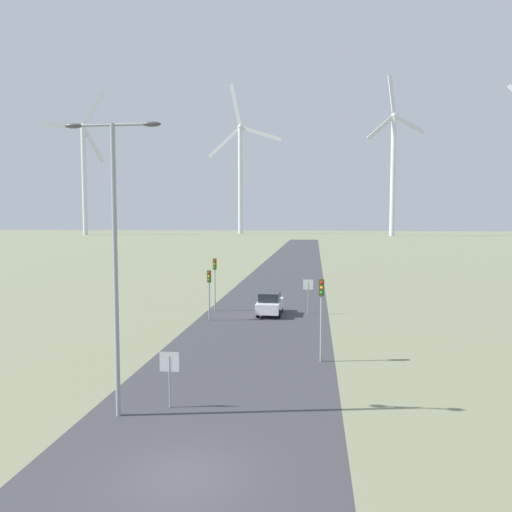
# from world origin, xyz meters

# --- Properties ---
(ground_plane) EXTENTS (600.00, 600.00, 0.00)m
(ground_plane) POSITION_xyz_m (0.00, 0.00, 0.00)
(ground_plane) COLOR #757A5B
(road_surface) EXTENTS (10.00, 240.00, 0.01)m
(road_surface) POSITION_xyz_m (0.00, 48.00, 0.00)
(road_surface) COLOR #38383D
(road_surface) RESTS_ON ground
(streetlamp) EXTENTS (3.75, 0.32, 11.28)m
(streetlamp) POSITION_xyz_m (-3.70, 4.22, 7.00)
(streetlamp) COLOR #93999E
(streetlamp) RESTS_ON ground
(stop_sign_near) EXTENTS (0.81, 0.07, 2.30)m
(stop_sign_near) POSITION_xyz_m (-1.94, 5.27, 1.60)
(stop_sign_near) COLOR #93999E
(stop_sign_near) RESTS_ON ground
(stop_sign_far) EXTENTS (0.81, 0.07, 2.81)m
(stop_sign_far) POSITION_xyz_m (3.37, 25.84, 1.97)
(stop_sign_far) COLOR #93999E
(stop_sign_far) RESTS_ON ground
(traffic_light_post_near_left) EXTENTS (0.28, 0.34, 3.80)m
(traffic_light_post_near_left) POSITION_xyz_m (-4.00, 22.55, 2.79)
(traffic_light_post_near_left) COLOR #93999E
(traffic_light_post_near_left) RESTS_ON ground
(traffic_light_post_near_right) EXTENTS (0.28, 0.33, 4.48)m
(traffic_light_post_near_right) POSITION_xyz_m (4.25, 12.58, 3.26)
(traffic_light_post_near_right) COLOR #93999E
(traffic_light_post_near_right) RESTS_ON ground
(traffic_light_post_mid_left) EXTENTS (0.28, 0.34, 4.38)m
(traffic_light_post_mid_left) POSITION_xyz_m (-4.34, 26.37, 3.20)
(traffic_light_post_mid_left) COLOR #93999E
(traffic_light_post_mid_left) RESTS_ON ground
(car_approaching) EXTENTS (1.94, 4.16, 1.83)m
(car_approaching) POSITION_xyz_m (0.34, 25.26, 0.91)
(car_approaching) COLOR white
(car_approaching) RESTS_ON ground
(wind_turbine_far_left) EXTENTS (29.37, 4.06, 66.96)m
(wind_turbine_far_left) POSITION_xyz_m (-103.82, 210.55, 30.66)
(wind_turbine_far_left) COLOR silver
(wind_turbine_far_left) RESTS_ON ground
(wind_turbine_left) EXTENTS (37.29, 2.60, 74.14)m
(wind_turbine_left) POSITION_xyz_m (-33.44, 234.93, 32.39)
(wind_turbine_left) COLOR silver
(wind_turbine_left) RESTS_ON ground
(wind_turbine_center) EXTENTS (26.90, 14.45, 69.19)m
(wind_turbine_center) POSITION_xyz_m (37.65, 211.96, 31.23)
(wind_turbine_center) COLOR silver
(wind_turbine_center) RESTS_ON ground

